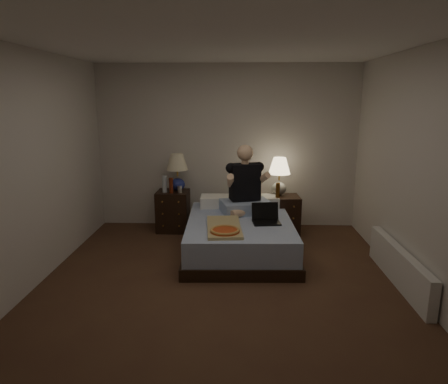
{
  "coord_description": "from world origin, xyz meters",
  "views": [
    {
      "loc": [
        0.17,
        -3.91,
        1.98
      ],
      "look_at": [
        0.0,
        0.9,
        0.85
      ],
      "focal_mm": 32.0,
      "sensor_mm": 36.0,
      "label": 1
    }
  ],
  "objects_px": {
    "beer_bottle_right": "(278,191)",
    "radiator": "(399,267)",
    "lamp_left": "(177,172)",
    "nightstand_left": "(173,211)",
    "lamp_right": "(279,176)",
    "bed": "(239,236)",
    "soda_can": "(180,189)",
    "water_bottle": "(165,184)",
    "laptop": "(267,214)",
    "person": "(246,179)",
    "beer_bottle_left": "(171,185)",
    "pizza_box": "(225,231)",
    "nightstand_right": "(283,215)"
  },
  "relations": [
    {
      "from": "beer_bottle_right",
      "to": "radiator",
      "type": "bearing_deg",
      "value": -51.4
    },
    {
      "from": "lamp_left",
      "to": "nightstand_left",
      "type": "bearing_deg",
      "value": -141.54
    },
    {
      "from": "lamp_right",
      "to": "beer_bottle_right",
      "type": "bearing_deg",
      "value": -99.22
    },
    {
      "from": "bed",
      "to": "soda_can",
      "type": "distance_m",
      "value": 1.26
    },
    {
      "from": "nightstand_left",
      "to": "water_bottle",
      "type": "height_order",
      "value": "water_bottle"
    },
    {
      "from": "nightstand_left",
      "to": "laptop",
      "type": "relative_size",
      "value": 1.81
    },
    {
      "from": "water_bottle",
      "to": "person",
      "type": "distance_m",
      "value": 1.29
    },
    {
      "from": "lamp_left",
      "to": "beer_bottle_left",
      "type": "bearing_deg",
      "value": -113.3
    },
    {
      "from": "lamp_right",
      "to": "laptop",
      "type": "xyz_separation_m",
      "value": [
        -0.24,
        -0.99,
        -0.3
      ]
    },
    {
      "from": "laptop",
      "to": "radiator",
      "type": "bearing_deg",
      "value": -34.35
    },
    {
      "from": "lamp_right",
      "to": "soda_can",
      "type": "relative_size",
      "value": 5.6
    },
    {
      "from": "soda_can",
      "to": "radiator",
      "type": "bearing_deg",
      "value": -32.16
    },
    {
      "from": "beer_bottle_left",
      "to": "soda_can",
      "type": "bearing_deg",
      "value": 9.63
    },
    {
      "from": "lamp_left",
      "to": "pizza_box",
      "type": "bearing_deg",
      "value": -63.07
    },
    {
      "from": "lamp_left",
      "to": "person",
      "type": "bearing_deg",
      "value": -29.02
    },
    {
      "from": "nightstand_left",
      "to": "lamp_left",
      "type": "distance_m",
      "value": 0.6
    },
    {
      "from": "bed",
      "to": "nightstand_right",
      "type": "xyz_separation_m",
      "value": [
        0.66,
        0.76,
        0.07
      ]
    },
    {
      "from": "radiator",
      "to": "pizza_box",
      "type": "bearing_deg",
      "value": 171.55
    },
    {
      "from": "nightstand_left",
      "to": "lamp_left",
      "type": "height_order",
      "value": "lamp_left"
    },
    {
      "from": "soda_can",
      "to": "radiator",
      "type": "height_order",
      "value": "soda_can"
    },
    {
      "from": "pizza_box",
      "to": "bed",
      "type": "bearing_deg",
      "value": 68.98
    },
    {
      "from": "lamp_right",
      "to": "radiator",
      "type": "distance_m",
      "value": 2.17
    },
    {
      "from": "nightstand_left",
      "to": "water_bottle",
      "type": "bearing_deg",
      "value": -146.47
    },
    {
      "from": "beer_bottle_left",
      "to": "lamp_left",
      "type": "bearing_deg",
      "value": 66.7
    },
    {
      "from": "bed",
      "to": "lamp_left",
      "type": "xyz_separation_m",
      "value": [
        -0.94,
        0.92,
        0.67
      ]
    },
    {
      "from": "beer_bottle_right",
      "to": "person",
      "type": "relative_size",
      "value": 0.25
    },
    {
      "from": "bed",
      "to": "nightstand_left",
      "type": "height_order",
      "value": "nightstand_left"
    },
    {
      "from": "soda_can",
      "to": "beer_bottle_right",
      "type": "bearing_deg",
      "value": -6.46
    },
    {
      "from": "soda_can",
      "to": "pizza_box",
      "type": "relative_size",
      "value": 0.13
    },
    {
      "from": "radiator",
      "to": "beer_bottle_left",
      "type": "bearing_deg",
      "value": 149.34
    },
    {
      "from": "lamp_right",
      "to": "soda_can",
      "type": "distance_m",
      "value": 1.49
    },
    {
      "from": "nightstand_right",
      "to": "radiator",
      "type": "distance_m",
      "value": 1.96
    },
    {
      "from": "pizza_box",
      "to": "radiator",
      "type": "relative_size",
      "value": 0.47
    },
    {
      "from": "beer_bottle_left",
      "to": "radiator",
      "type": "height_order",
      "value": "beer_bottle_left"
    },
    {
      "from": "water_bottle",
      "to": "soda_can",
      "type": "xyz_separation_m",
      "value": [
        0.23,
        -0.02,
        -0.07
      ]
    },
    {
      "from": "nightstand_right",
      "to": "radiator",
      "type": "relative_size",
      "value": 0.36
    },
    {
      "from": "nightstand_left",
      "to": "lamp_left",
      "type": "relative_size",
      "value": 1.1
    },
    {
      "from": "person",
      "to": "bed",
      "type": "bearing_deg",
      "value": -118.58
    },
    {
      "from": "pizza_box",
      "to": "radiator",
      "type": "bearing_deg",
      "value": -13.42
    },
    {
      "from": "person",
      "to": "pizza_box",
      "type": "bearing_deg",
      "value": -120.29
    },
    {
      "from": "lamp_right",
      "to": "person",
      "type": "height_order",
      "value": "person"
    },
    {
      "from": "nightstand_right",
      "to": "pizza_box",
      "type": "height_order",
      "value": "nightstand_right"
    },
    {
      "from": "nightstand_left",
      "to": "water_bottle",
      "type": "relative_size",
      "value": 2.46
    },
    {
      "from": "nightstand_left",
      "to": "beer_bottle_right",
      "type": "height_order",
      "value": "beer_bottle_right"
    },
    {
      "from": "bed",
      "to": "lamp_right",
      "type": "bearing_deg",
      "value": 53.28
    },
    {
      "from": "water_bottle",
      "to": "person",
      "type": "bearing_deg",
      "value": -20.22
    },
    {
      "from": "lamp_left",
      "to": "soda_can",
      "type": "bearing_deg",
      "value": -70.84
    },
    {
      "from": "beer_bottle_right",
      "to": "soda_can",
      "type": "bearing_deg",
      "value": 173.54
    },
    {
      "from": "lamp_left",
      "to": "beer_bottle_left",
      "type": "height_order",
      "value": "lamp_left"
    },
    {
      "from": "lamp_right",
      "to": "water_bottle",
      "type": "relative_size",
      "value": 2.24
    }
  ]
}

